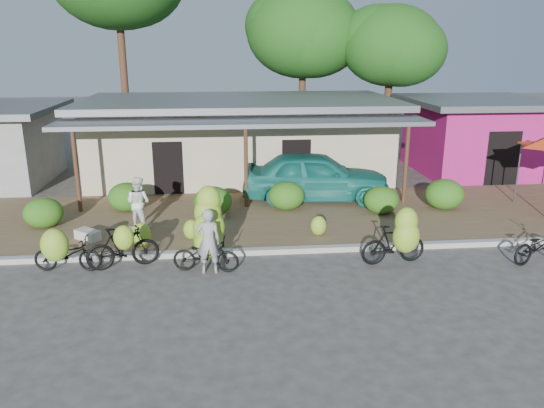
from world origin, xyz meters
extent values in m
plane|color=#43403E|center=(0.00, 0.00, 0.00)|extent=(100.00, 100.00, 0.00)
cube|color=brown|center=(0.00, 5.00, 0.06)|extent=(60.00, 6.00, 0.12)
cube|color=#A8A399|center=(0.00, 2.00, 0.07)|extent=(60.00, 0.25, 0.15)
cube|color=beige|center=(0.00, 11.00, 1.55)|extent=(12.00, 6.00, 3.10)
cube|color=slate|center=(0.00, 11.00, 3.23)|extent=(13.00, 7.00, 0.25)
cube|color=black|center=(0.00, 8.05, 1.10)|extent=(1.40, 0.12, 2.20)
cube|color=slate|center=(0.00, 7.00, 2.90)|extent=(13.00, 2.00, 0.15)
cylinder|color=#533821|center=(-5.60, 6.10, 1.43)|extent=(0.14, 0.14, 2.85)
cylinder|color=#533821|center=(0.00, 6.10, 1.43)|extent=(0.14, 0.14, 2.85)
cylinder|color=#533821|center=(5.60, 6.10, 1.43)|extent=(0.14, 0.14, 2.85)
cube|color=#B91C68|center=(10.50, 11.00, 1.50)|extent=(5.00, 5.00, 3.00)
cube|color=slate|center=(10.50, 11.00, 3.12)|extent=(6.00, 6.00, 0.25)
cube|color=black|center=(10.50, 8.55, 1.10)|extent=(1.40, 0.12, 2.20)
cylinder|color=#533821|center=(-5.50, 16.00, 4.60)|extent=(0.36, 0.36, 9.20)
cylinder|color=#533821|center=(3.50, 16.50, 3.24)|extent=(0.36, 0.36, 6.48)
ellipsoid|color=#103E0F|center=(3.50, 16.50, 6.12)|extent=(5.76, 5.76, 4.61)
ellipsoid|color=#103E0F|center=(3.00, 16.80, 6.42)|extent=(4.90, 4.90, 3.92)
cylinder|color=#533821|center=(7.50, 14.50, 2.89)|extent=(0.36, 0.36, 5.79)
ellipsoid|color=#103E0F|center=(7.50, 14.50, 5.47)|extent=(4.82, 4.82, 3.86)
ellipsoid|color=#103E0F|center=(7.00, 14.80, 5.77)|extent=(4.10, 4.10, 3.28)
ellipsoid|color=#215513|center=(-6.28, 4.51, 0.58)|extent=(1.18, 1.07, 0.92)
ellipsoid|color=#215513|center=(-4.03, 5.99, 0.60)|extent=(1.24, 1.12, 0.97)
ellipsoid|color=#215513|center=(-1.15, 5.14, 0.61)|extent=(1.26, 1.14, 0.98)
ellipsoid|color=#215513|center=(1.33, 5.62, 0.60)|extent=(1.24, 1.12, 0.97)
ellipsoid|color=#215513|center=(4.40, 4.89, 0.58)|extent=(1.17, 1.05, 0.91)
ellipsoid|color=#215513|center=(6.68, 5.15, 0.64)|extent=(1.33, 1.20, 1.04)
cylinder|color=#59595E|center=(9.54, 5.72, 1.17)|extent=(0.05, 0.05, 2.10)
imported|color=black|center=(-4.76, 1.35, 0.45)|extent=(1.76, 0.78, 0.90)
ellipsoid|color=#94CB32|center=(-4.83, 0.70, 0.94)|extent=(0.66, 0.56, 0.82)
imported|color=black|center=(-3.40, 1.42, 0.55)|extent=(1.90, 0.97, 1.10)
ellipsoid|color=#94CB32|center=(-3.23, 0.79, 1.04)|extent=(0.49, 0.42, 0.62)
imported|color=black|center=(-1.29, 0.98, 0.44)|extent=(1.76, 0.88, 0.88)
ellipsoid|color=#94CB32|center=(-1.24, 1.53, 0.64)|extent=(0.76, 0.65, 0.95)
ellipsoid|color=#94CB32|center=(-1.14, 1.51, 1.00)|extent=(0.69, 0.59, 0.86)
ellipsoid|color=#94CB32|center=(-1.22, 1.52, 1.37)|extent=(0.70, 0.60, 0.88)
ellipsoid|color=#94CB32|center=(-1.19, 1.52, 1.71)|extent=(0.61, 0.52, 0.77)
ellipsoid|color=#94CB32|center=(-1.25, 1.17, 0.68)|extent=(0.67, 0.57, 0.83)
ellipsoid|color=#94CB32|center=(-1.29, 1.18, 1.06)|extent=(0.61, 0.52, 0.76)
imported|color=black|center=(3.56, 1.02, 0.53)|extent=(1.81, 0.71, 1.06)
ellipsoid|color=#94CB32|center=(3.64, 0.38, 0.97)|extent=(0.67, 0.57, 0.83)
ellipsoid|color=#94CB32|center=(3.64, 0.43, 1.35)|extent=(0.57, 0.48, 0.71)
imported|color=black|center=(7.40, 0.72, 0.47)|extent=(1.88, 1.15, 0.93)
ellipsoid|color=#94CB32|center=(-3.10, 2.62, 0.45)|extent=(0.54, 0.46, 0.67)
ellipsoid|color=#94CB32|center=(-1.74, 3.02, 0.41)|extent=(0.47, 0.40, 0.59)
ellipsoid|color=#94CB32|center=(1.95, 2.99, 0.41)|extent=(0.47, 0.40, 0.59)
cube|color=beige|center=(-3.47, 3.24, 0.27)|extent=(0.93, 0.62, 0.30)
cube|color=beige|center=(-4.72, 3.28, 0.26)|extent=(0.82, 0.76, 0.28)
imported|color=gray|center=(-1.21, 0.89, 0.84)|extent=(0.62, 0.41, 1.68)
imported|color=white|center=(-3.37, 4.20, 0.92)|extent=(0.97, 0.90, 1.60)
imported|color=#197369|center=(2.51, 6.68, 1.00)|extent=(5.37, 2.60, 1.77)
camera|label=1|loc=(-0.85, -11.49, 5.49)|focal=35.00mm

